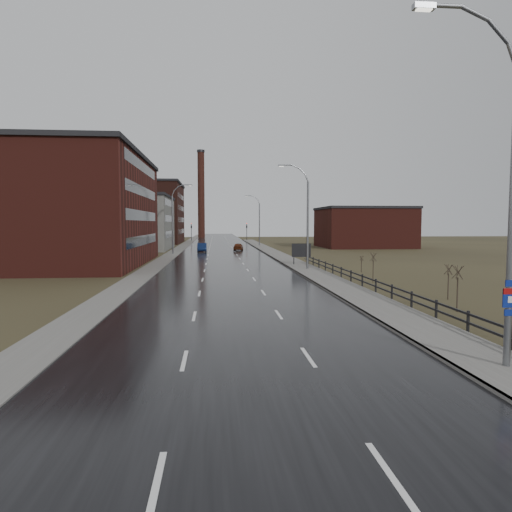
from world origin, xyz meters
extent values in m
plane|color=#2D2819|center=(0.00, 0.00, 0.00)|extent=(320.00, 320.00, 0.00)
cube|color=black|center=(0.00, 60.00, 0.03)|extent=(14.00, 300.00, 0.06)
cube|color=#595651|center=(8.60, 35.00, 0.09)|extent=(3.20, 180.00, 0.18)
cube|color=slate|center=(7.08, 35.00, 0.09)|extent=(0.16, 180.00, 0.18)
cube|color=#595651|center=(-8.20, 60.00, 0.06)|extent=(2.40, 260.00, 0.12)
cube|color=#471914|center=(-21.00, 45.00, 6.50)|extent=(22.00, 28.00, 13.00)
cube|color=black|center=(-21.00, 45.00, 13.25)|extent=(22.44, 28.56, 0.50)
cube|color=black|center=(-10.02, 45.00, 3.00)|extent=(0.06, 22.40, 1.20)
cube|color=black|center=(-10.02, 45.00, 6.00)|extent=(0.06, 22.40, 1.20)
cube|color=black|center=(-10.02, 45.00, 9.00)|extent=(0.06, 22.40, 1.20)
cube|color=black|center=(-10.02, 45.00, 12.00)|extent=(0.06, 22.40, 1.20)
cube|color=slate|center=(-18.00, 78.00, 5.00)|extent=(16.00, 20.00, 10.00)
cube|color=black|center=(-18.00, 78.00, 10.25)|extent=(16.32, 20.40, 0.50)
cube|color=black|center=(-10.02, 78.00, 3.00)|extent=(0.06, 16.00, 1.20)
cube|color=black|center=(-10.02, 78.00, 6.00)|extent=(0.06, 16.00, 1.20)
cube|color=black|center=(-10.02, 78.00, 9.00)|extent=(0.06, 16.00, 1.20)
cube|color=#331611|center=(-23.00, 108.00, 7.50)|extent=(26.00, 24.00, 15.00)
cube|color=black|center=(-23.00, 108.00, 15.25)|extent=(26.52, 24.48, 0.50)
cube|color=black|center=(-10.02, 108.00, 3.00)|extent=(0.06, 19.20, 1.20)
cube|color=black|center=(-10.02, 108.00, 6.00)|extent=(0.06, 19.20, 1.20)
cube|color=black|center=(-10.02, 108.00, 9.00)|extent=(0.06, 19.20, 1.20)
cube|color=black|center=(-10.02, 108.00, 12.00)|extent=(0.06, 19.20, 1.20)
cube|color=#471914|center=(30.30, 82.00, 4.00)|extent=(18.00, 16.00, 8.00)
cube|color=black|center=(30.30, 82.00, 8.25)|extent=(18.36, 16.32, 0.50)
cylinder|color=#331611|center=(-6.00, 150.00, 15.00)|extent=(2.40, 2.40, 30.00)
cylinder|color=black|center=(-6.00, 150.00, 30.30)|extent=(2.70, 2.70, 0.80)
cylinder|color=slate|center=(8.80, 2.00, 5.00)|extent=(0.24, 0.24, 10.00)
cylinder|color=slate|center=(8.06, 2.00, 11.28)|extent=(0.91, 0.14, 0.91)
cylinder|color=slate|center=(7.25, 2.00, 11.82)|extent=(1.12, 0.14, 0.57)
cylinder|color=slate|center=(6.29, 2.00, 12.01)|extent=(1.15, 0.14, 0.14)
cube|color=slate|center=(5.54, 2.00, 11.96)|extent=(0.70, 0.28, 0.18)
cube|color=silver|center=(5.54, 2.00, 11.86)|extent=(0.50, 0.20, 0.04)
cube|color=navy|center=(8.80, 1.88, 3.05)|extent=(0.45, 0.04, 0.22)
cube|color=navy|center=(8.80, 1.88, 2.55)|extent=(0.60, 0.04, 0.65)
cube|color=maroon|center=(8.80, 1.87, 2.78)|extent=(0.60, 0.04, 0.20)
cube|color=navy|center=(8.80, 1.88, 2.05)|extent=(0.45, 0.04, 0.22)
cube|color=silver|center=(8.80, 1.86, 2.50)|extent=(0.26, 0.02, 0.22)
cylinder|color=slate|center=(8.80, 36.00, 4.75)|extent=(0.24, 0.24, 9.50)
cylinder|color=slate|center=(8.63, 36.00, 9.90)|extent=(0.51, 0.14, 0.98)
cylinder|color=slate|center=(8.16, 36.00, 10.62)|extent=(0.81, 0.14, 0.81)
cylinder|color=slate|center=(7.44, 36.00, 11.09)|extent=(0.98, 0.14, 0.51)
cylinder|color=slate|center=(6.60, 36.00, 11.26)|extent=(1.01, 0.14, 0.14)
cube|color=slate|center=(5.91, 36.00, 11.21)|extent=(0.70, 0.28, 0.18)
cube|color=silver|center=(5.91, 36.00, 11.11)|extent=(0.50, 0.20, 0.04)
cylinder|color=slate|center=(-8.00, 62.00, 4.75)|extent=(0.24, 0.24, 9.50)
cylinder|color=slate|center=(-7.83, 62.00, 9.90)|extent=(0.51, 0.14, 0.98)
cylinder|color=slate|center=(-7.36, 62.00, 10.62)|extent=(0.81, 0.14, 0.81)
cylinder|color=slate|center=(-6.64, 62.00, 11.09)|extent=(0.98, 0.14, 0.51)
cylinder|color=slate|center=(-5.80, 62.00, 11.26)|extent=(1.01, 0.14, 0.14)
cube|color=slate|center=(-5.11, 62.00, 11.21)|extent=(0.70, 0.28, 0.18)
cube|color=silver|center=(-5.11, 62.00, 11.11)|extent=(0.50, 0.20, 0.04)
cylinder|color=slate|center=(8.80, 90.00, 4.75)|extent=(0.24, 0.24, 9.50)
cylinder|color=slate|center=(8.63, 90.00, 9.90)|extent=(0.51, 0.14, 0.98)
cylinder|color=slate|center=(8.16, 90.00, 10.62)|extent=(0.81, 0.14, 0.81)
cylinder|color=slate|center=(7.44, 90.00, 11.09)|extent=(0.98, 0.14, 0.51)
cylinder|color=slate|center=(6.60, 90.00, 11.26)|extent=(1.01, 0.14, 0.14)
cube|color=slate|center=(5.91, 90.00, 11.21)|extent=(0.70, 0.28, 0.18)
cube|color=silver|center=(5.91, 90.00, 11.11)|extent=(0.50, 0.20, 0.04)
cube|color=black|center=(10.30, 4.00, 0.55)|extent=(0.10, 0.10, 1.10)
cube|color=black|center=(10.30, 7.00, 0.55)|extent=(0.10, 0.10, 1.10)
cube|color=black|center=(10.30, 10.00, 0.55)|extent=(0.10, 0.10, 1.10)
cube|color=black|center=(10.30, 13.00, 0.55)|extent=(0.10, 0.10, 1.10)
cube|color=black|center=(10.30, 16.00, 0.55)|extent=(0.10, 0.10, 1.10)
cube|color=black|center=(10.30, 19.00, 0.55)|extent=(0.10, 0.10, 1.10)
cube|color=black|center=(10.30, 22.00, 0.55)|extent=(0.10, 0.10, 1.10)
cube|color=black|center=(10.30, 25.00, 0.55)|extent=(0.10, 0.10, 1.10)
cube|color=black|center=(10.30, 28.00, 0.55)|extent=(0.10, 0.10, 1.10)
cube|color=black|center=(10.30, 31.00, 0.55)|extent=(0.10, 0.10, 1.10)
cube|color=black|center=(10.30, 34.00, 0.55)|extent=(0.10, 0.10, 1.10)
cube|color=black|center=(10.30, 37.00, 0.55)|extent=(0.10, 0.10, 1.10)
cube|color=black|center=(10.30, 40.00, 0.55)|extent=(0.10, 0.10, 1.10)
cube|color=black|center=(10.30, 43.00, 0.55)|extent=(0.10, 0.10, 1.10)
cube|color=black|center=(10.30, 18.50, 0.95)|extent=(0.08, 53.00, 0.10)
cube|color=black|center=(10.30, 18.50, 0.55)|extent=(0.08, 53.00, 0.10)
cylinder|color=#382D23|center=(12.67, 12.24, 0.99)|extent=(0.08, 0.08, 1.97)
cylinder|color=#382D23|center=(12.72, 12.24, 2.27)|extent=(0.04, 0.66, 0.78)
cylinder|color=#382D23|center=(12.69, 12.29, 2.27)|extent=(0.63, 0.25, 0.79)
cylinder|color=#382D23|center=(12.63, 12.27, 2.27)|extent=(0.37, 0.56, 0.80)
cylinder|color=#382D23|center=(12.63, 12.21, 2.27)|extent=(0.37, 0.56, 0.80)
cylinder|color=#382D23|center=(12.69, 12.20, 2.27)|extent=(0.63, 0.25, 0.79)
cylinder|color=#382D23|center=(14.27, 16.27, 0.87)|extent=(0.08, 0.08, 1.75)
cylinder|color=#382D23|center=(14.32, 16.27, 2.01)|extent=(0.04, 0.59, 0.69)
cylinder|color=#382D23|center=(14.29, 16.32, 2.01)|extent=(0.56, 0.22, 0.70)
cylinder|color=#382D23|center=(14.23, 16.30, 2.01)|extent=(0.34, 0.50, 0.71)
cylinder|color=#382D23|center=(14.23, 16.24, 2.01)|extent=(0.34, 0.50, 0.71)
cylinder|color=#382D23|center=(14.29, 16.22, 2.01)|extent=(0.56, 0.22, 0.70)
cylinder|color=#382D23|center=(12.34, 25.33, 0.95)|extent=(0.08, 0.08, 1.90)
cylinder|color=#382D23|center=(12.39, 25.33, 2.19)|extent=(0.04, 0.64, 0.75)
cylinder|color=#382D23|center=(12.36, 25.37, 2.19)|extent=(0.61, 0.24, 0.76)
cylinder|color=#382D23|center=(12.30, 25.36, 2.19)|extent=(0.36, 0.54, 0.77)
cylinder|color=#382D23|center=(12.30, 25.30, 2.19)|extent=(0.36, 0.54, 0.77)
cylinder|color=#382D23|center=(12.36, 25.28, 2.19)|extent=(0.61, 0.24, 0.76)
cylinder|color=#382D23|center=(13.97, 33.42, 0.63)|extent=(0.08, 0.08, 1.26)
cylinder|color=#382D23|center=(14.02, 33.42, 1.45)|extent=(0.04, 0.43, 0.51)
cylinder|color=#382D23|center=(13.98, 33.47, 1.45)|extent=(0.41, 0.17, 0.51)
cylinder|color=#382D23|center=(13.93, 33.45, 1.45)|extent=(0.25, 0.37, 0.52)
cylinder|color=#382D23|center=(13.93, 33.39, 1.45)|extent=(0.25, 0.37, 0.52)
cylinder|color=#382D23|center=(13.98, 33.37, 1.45)|extent=(0.41, 0.17, 0.51)
cube|color=black|center=(8.22, 41.24, 0.90)|extent=(0.10, 0.10, 1.80)
cube|color=black|center=(9.98, 41.24, 0.90)|extent=(0.10, 0.10, 1.80)
cube|color=silver|center=(9.10, 41.19, 1.85)|extent=(2.20, 0.08, 1.51)
cube|color=black|center=(9.10, 41.14, 1.85)|extent=(2.30, 0.04, 1.61)
cylinder|color=black|center=(-8.00, 120.00, 2.60)|extent=(0.16, 0.16, 5.20)
imported|color=black|center=(-8.00, 120.00, 4.75)|extent=(0.58, 2.73, 1.10)
sphere|color=#FF190C|center=(-8.00, 119.85, 5.05)|extent=(0.18, 0.18, 0.18)
cylinder|color=black|center=(8.00, 120.00, 2.60)|extent=(0.16, 0.16, 5.20)
imported|color=black|center=(8.00, 120.00, 4.75)|extent=(0.58, 2.73, 1.10)
sphere|color=#FF190C|center=(8.00, 119.85, 5.05)|extent=(0.18, 0.18, 0.18)
imported|color=#0C193D|center=(-3.49, 68.55, 0.77)|extent=(1.72, 4.69, 1.54)
imported|color=#52200D|center=(3.11, 71.94, 0.70)|extent=(2.16, 4.26, 1.39)
camera|label=1|loc=(-1.14, -12.52, 5.06)|focal=32.00mm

